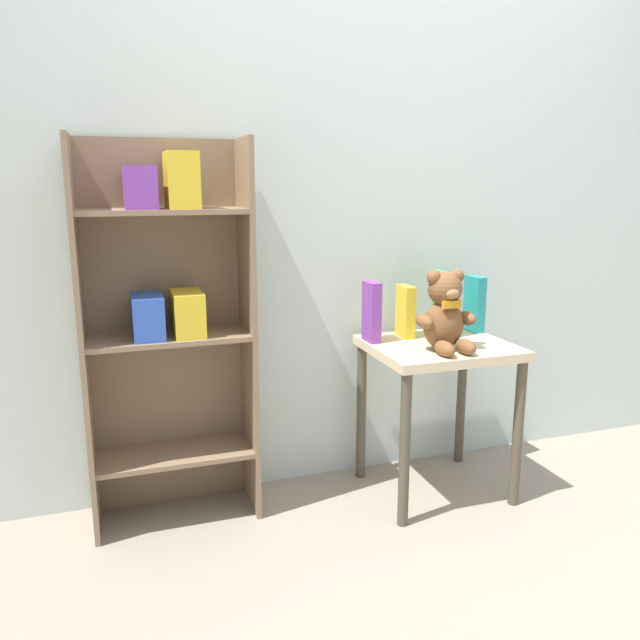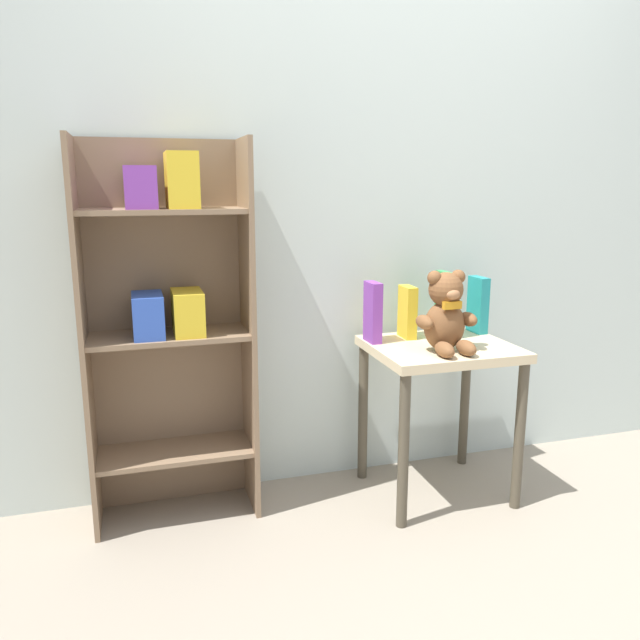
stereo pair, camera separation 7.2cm
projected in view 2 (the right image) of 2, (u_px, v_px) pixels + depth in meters
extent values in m
cube|color=silver|center=(376.00, 179.00, 2.53)|extent=(4.80, 0.06, 2.50)
cube|color=#7F664C|center=(84.00, 342.00, 2.16)|extent=(0.02, 0.27, 1.39)
cube|color=#7F664C|center=(248.00, 331.00, 2.32)|extent=(0.02, 0.27, 1.39)
cube|color=#7F664C|center=(167.00, 329.00, 2.36)|extent=(0.59, 0.02, 1.39)
cube|color=#7F664C|center=(175.00, 451.00, 2.33)|extent=(0.56, 0.25, 0.02)
cube|color=#7F664C|center=(169.00, 336.00, 2.24)|extent=(0.56, 0.25, 0.02)
cube|color=#7F664C|center=(162.00, 211.00, 2.14)|extent=(0.56, 0.25, 0.02)
cube|color=purple|center=(140.00, 187.00, 2.10)|extent=(0.11, 0.19, 0.14)
cube|color=gold|center=(182.00, 180.00, 2.13)|extent=(0.11, 0.19, 0.19)
cube|color=#2D51B7|center=(148.00, 315.00, 2.19)|extent=(0.11, 0.19, 0.15)
cube|color=gold|center=(188.00, 312.00, 2.23)|extent=(0.11, 0.19, 0.16)
cube|color=beige|center=(441.00, 349.00, 2.42)|extent=(0.54, 0.47, 0.04)
cylinder|color=#494233|center=(403.00, 452.00, 2.23)|extent=(0.04, 0.04, 0.58)
cylinder|color=#494233|center=(519.00, 436.00, 2.37)|extent=(0.04, 0.04, 0.58)
cylinder|color=#494233|center=(363.00, 412.00, 2.61)|extent=(0.04, 0.04, 0.58)
cylinder|color=#494233|center=(465.00, 401.00, 2.75)|extent=(0.04, 0.04, 0.58)
ellipsoid|color=brown|center=(444.00, 326.00, 2.32)|extent=(0.16, 0.12, 0.19)
sphere|color=brown|center=(446.00, 289.00, 2.29)|extent=(0.13, 0.13, 0.13)
sphere|color=brown|center=(435.00, 278.00, 2.26)|extent=(0.05, 0.05, 0.05)
sphere|color=brown|center=(458.00, 277.00, 2.29)|extent=(0.05, 0.05, 0.05)
ellipsoid|color=#9B6842|center=(453.00, 294.00, 2.24)|extent=(0.05, 0.04, 0.04)
ellipsoid|color=brown|center=(424.00, 322.00, 2.27)|extent=(0.05, 0.10, 0.05)
ellipsoid|color=brown|center=(468.00, 319.00, 2.32)|extent=(0.05, 0.10, 0.05)
ellipsoid|color=brown|center=(445.00, 350.00, 2.23)|extent=(0.06, 0.11, 0.06)
ellipsoid|color=brown|center=(466.00, 348.00, 2.26)|extent=(0.06, 0.11, 0.06)
cube|color=#C68419|center=(452.00, 305.00, 2.25)|extent=(0.07, 0.02, 0.03)
cube|color=purple|center=(373.00, 312.00, 2.43)|extent=(0.04, 0.10, 0.24)
cube|color=gold|center=(407.00, 312.00, 2.51)|extent=(0.05, 0.11, 0.21)
cube|color=#33934C|center=(446.00, 304.00, 2.53)|extent=(0.03, 0.14, 0.26)
cube|color=teal|center=(478.00, 305.00, 2.59)|extent=(0.05, 0.11, 0.23)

